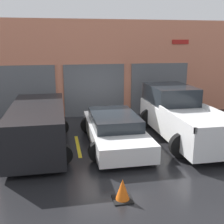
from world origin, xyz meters
TOP-DOWN VIEW (x-y plane):
  - ground_plane at (0.00, 0.00)m, footprint 28.00×28.00m
  - shophouse_building at (-0.01, 3.29)m, footprint 15.57×0.68m
  - pickup_truck at (2.74, -0.87)m, footprint 2.51×5.41m
  - sedan_white at (0.00, -1.18)m, footprint 2.29×4.75m
  - sedan_side at (-2.74, -1.20)m, footprint 2.22×4.72m
  - parking_stripe_left at (-1.37, -1.21)m, footprint 0.12×2.20m
  - parking_stripe_centre at (1.37, -1.21)m, footprint 0.12×2.20m
  - parking_stripe_right at (4.10, -1.21)m, footprint 0.12×2.20m
  - traffic_cone at (-0.57, -5.01)m, footprint 0.47×0.47m

SIDE VIEW (x-z plane):
  - ground_plane at x=0.00m, z-range 0.00..0.00m
  - parking_stripe_left at x=-1.37m, z-range 0.00..0.01m
  - parking_stripe_centre at x=1.37m, z-range 0.00..0.01m
  - parking_stripe_right at x=4.10m, z-range 0.00..0.01m
  - traffic_cone at x=-0.57m, z-range -0.02..0.53m
  - sedan_white at x=0.00m, z-range -0.02..1.12m
  - sedan_side at x=-2.74m, z-range 0.07..1.63m
  - pickup_truck at x=2.74m, z-range -0.07..1.82m
  - shophouse_building at x=-0.01m, z-range -0.04..4.72m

